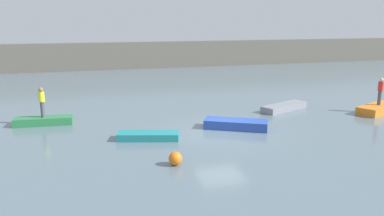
{
  "coord_description": "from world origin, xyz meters",
  "views": [
    {
      "loc": [
        -6.97,
        -17.98,
        5.74
      ],
      "look_at": [
        -0.67,
        3.13,
        0.63
      ],
      "focal_mm": 35.64,
      "sensor_mm": 36.0,
      "label": 1
    }
  ],
  "objects_px": {
    "rowboat_grey": "(284,107)",
    "person_red_shirt": "(380,90)",
    "rowboat_teal": "(148,136)",
    "person_hiviz_shirt": "(42,101)",
    "rowboat_green": "(44,121)",
    "rowboat_blue": "(236,124)",
    "mooring_buoy": "(175,159)",
    "rowboat_orange": "(378,109)"
  },
  "relations": [
    {
      "from": "rowboat_teal",
      "to": "person_hiviz_shirt",
      "type": "relative_size",
      "value": 1.78
    },
    {
      "from": "rowboat_grey",
      "to": "person_red_shirt",
      "type": "relative_size",
      "value": 2.06
    },
    {
      "from": "rowboat_green",
      "to": "rowboat_blue",
      "type": "bearing_deg",
      "value": -16.43
    },
    {
      "from": "rowboat_orange",
      "to": "person_red_shirt",
      "type": "xyz_separation_m",
      "value": [
        0.0,
        0.0,
        1.21
      ]
    },
    {
      "from": "rowboat_teal",
      "to": "rowboat_blue",
      "type": "xyz_separation_m",
      "value": [
        4.88,
        0.51,
        0.07
      ]
    },
    {
      "from": "rowboat_green",
      "to": "person_red_shirt",
      "type": "relative_size",
      "value": 1.81
    },
    {
      "from": "rowboat_grey",
      "to": "person_hiviz_shirt",
      "type": "distance_m",
      "value": 14.81
    },
    {
      "from": "rowboat_teal",
      "to": "rowboat_orange",
      "type": "distance_m",
      "value": 15.07
    },
    {
      "from": "rowboat_green",
      "to": "rowboat_teal",
      "type": "height_order",
      "value": "rowboat_green"
    },
    {
      "from": "rowboat_orange",
      "to": "rowboat_grey",
      "type": "bearing_deg",
      "value": 134.3
    },
    {
      "from": "person_hiviz_shirt",
      "to": "rowboat_orange",
      "type": "bearing_deg",
      "value": -8.36
    },
    {
      "from": "rowboat_blue",
      "to": "rowboat_grey",
      "type": "bearing_deg",
      "value": 62.88
    },
    {
      "from": "rowboat_grey",
      "to": "rowboat_orange",
      "type": "distance_m",
      "value": 5.86
    },
    {
      "from": "rowboat_teal",
      "to": "rowboat_orange",
      "type": "bearing_deg",
      "value": 21.27
    },
    {
      "from": "rowboat_blue",
      "to": "rowboat_grey",
      "type": "relative_size",
      "value": 0.95
    },
    {
      "from": "rowboat_green",
      "to": "rowboat_blue",
      "type": "distance_m",
      "value": 10.72
    },
    {
      "from": "person_red_shirt",
      "to": "rowboat_green",
      "type": "bearing_deg",
      "value": 171.64
    },
    {
      "from": "person_hiviz_shirt",
      "to": "person_red_shirt",
      "type": "bearing_deg",
      "value": -8.36
    },
    {
      "from": "rowboat_green",
      "to": "person_hiviz_shirt",
      "type": "xyz_separation_m",
      "value": [
        0.0,
        0.0,
        1.17
      ]
    },
    {
      "from": "person_red_shirt",
      "to": "person_hiviz_shirt",
      "type": "xyz_separation_m",
      "value": [
        -20.14,
        2.96,
        -0.06
      ]
    },
    {
      "from": "rowboat_teal",
      "to": "person_hiviz_shirt",
      "type": "xyz_separation_m",
      "value": [
        -5.14,
        4.32,
        1.21
      ]
    },
    {
      "from": "rowboat_teal",
      "to": "rowboat_grey",
      "type": "distance_m",
      "value": 10.29
    },
    {
      "from": "rowboat_green",
      "to": "rowboat_blue",
      "type": "height_order",
      "value": "rowboat_blue"
    },
    {
      "from": "rowboat_orange",
      "to": "mooring_buoy",
      "type": "height_order",
      "value": "mooring_buoy"
    },
    {
      "from": "rowboat_blue",
      "to": "mooring_buoy",
      "type": "distance_m",
      "value": 6.11
    },
    {
      "from": "rowboat_grey",
      "to": "person_hiviz_shirt",
      "type": "height_order",
      "value": "person_hiviz_shirt"
    },
    {
      "from": "rowboat_grey",
      "to": "person_hiviz_shirt",
      "type": "xyz_separation_m",
      "value": [
        -14.75,
        0.66,
        1.19
      ]
    },
    {
      "from": "rowboat_teal",
      "to": "rowboat_green",
      "type": "bearing_deg",
      "value": 155.99
    },
    {
      "from": "rowboat_teal",
      "to": "person_hiviz_shirt",
      "type": "distance_m",
      "value": 6.82
    },
    {
      "from": "rowboat_green",
      "to": "rowboat_orange",
      "type": "relative_size",
      "value": 0.92
    },
    {
      "from": "rowboat_grey",
      "to": "rowboat_green",
      "type": "bearing_deg",
      "value": 154.31
    },
    {
      "from": "rowboat_orange",
      "to": "person_hiviz_shirt",
      "type": "bearing_deg",
      "value": 149.07
    },
    {
      "from": "rowboat_green",
      "to": "mooring_buoy",
      "type": "relative_size",
      "value": 5.59
    },
    {
      "from": "rowboat_green",
      "to": "mooring_buoy",
      "type": "xyz_separation_m",
      "value": [
        5.58,
        -8.02,
        0.06
      ]
    },
    {
      "from": "rowboat_green",
      "to": "rowboat_grey",
      "type": "bearing_deg",
      "value": 1.88
    },
    {
      "from": "rowboat_orange",
      "to": "mooring_buoy",
      "type": "bearing_deg",
      "value": 176.61
    },
    {
      "from": "rowboat_green",
      "to": "rowboat_teal",
      "type": "distance_m",
      "value": 6.71
    },
    {
      "from": "rowboat_green",
      "to": "person_red_shirt",
      "type": "bearing_deg",
      "value": -3.93
    },
    {
      "from": "person_red_shirt",
      "to": "mooring_buoy",
      "type": "bearing_deg",
      "value": -160.83
    },
    {
      "from": "rowboat_teal",
      "to": "mooring_buoy",
      "type": "height_order",
      "value": "mooring_buoy"
    },
    {
      "from": "rowboat_teal",
      "to": "person_red_shirt",
      "type": "distance_m",
      "value": 15.12
    },
    {
      "from": "mooring_buoy",
      "to": "rowboat_blue",
      "type": "bearing_deg",
      "value": 43.51
    }
  ]
}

